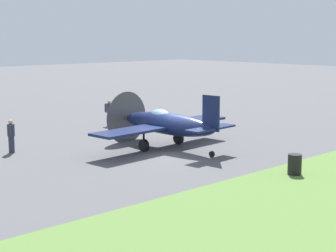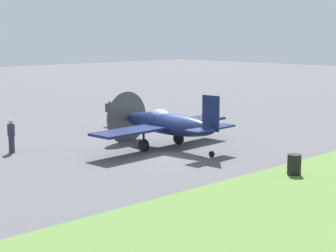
{
  "view_description": "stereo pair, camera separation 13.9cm",
  "coord_description": "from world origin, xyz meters",
  "px_view_note": "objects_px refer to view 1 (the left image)",
  "views": [
    {
      "loc": [
        -19.36,
        -20.32,
        5.98
      ],
      "look_at": [
        0.63,
        0.85,
        1.23
      ],
      "focal_mm": 59.54,
      "sensor_mm": 36.0,
      "label": 1
    },
    {
      "loc": [
        -19.26,
        -20.41,
        5.98
      ],
      "look_at": [
        0.63,
        0.85,
        1.23
      ],
      "focal_mm": 59.54,
      "sensor_mm": 36.0,
      "label": 2
    }
  ],
  "objects_px": {
    "airplane_lead": "(166,124)",
    "ground_crew_mechanic": "(11,135)",
    "fuel_drum": "(295,164)",
    "ground_crew_chief": "(109,112)"
  },
  "relations": [
    {
      "from": "ground_crew_chief",
      "to": "fuel_drum",
      "type": "height_order",
      "value": "ground_crew_chief"
    },
    {
      "from": "fuel_drum",
      "to": "ground_crew_mechanic",
      "type": "bearing_deg",
      "value": 118.16
    },
    {
      "from": "ground_crew_chief",
      "to": "ground_crew_mechanic",
      "type": "distance_m",
      "value": 9.69
    },
    {
      "from": "airplane_lead",
      "to": "fuel_drum",
      "type": "bearing_deg",
      "value": -92.27
    },
    {
      "from": "airplane_lead",
      "to": "fuel_drum",
      "type": "relative_size",
      "value": 10.04
    },
    {
      "from": "airplane_lead",
      "to": "ground_crew_mechanic",
      "type": "distance_m",
      "value": 8.04
    },
    {
      "from": "ground_crew_chief",
      "to": "fuel_drum",
      "type": "distance_m",
      "value": 16.3
    },
    {
      "from": "airplane_lead",
      "to": "fuel_drum",
      "type": "distance_m",
      "value": 8.01
    },
    {
      "from": "airplane_lead",
      "to": "fuel_drum",
      "type": "height_order",
      "value": "airplane_lead"
    },
    {
      "from": "airplane_lead",
      "to": "ground_crew_mechanic",
      "type": "bearing_deg",
      "value": 141.01
    }
  ]
}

